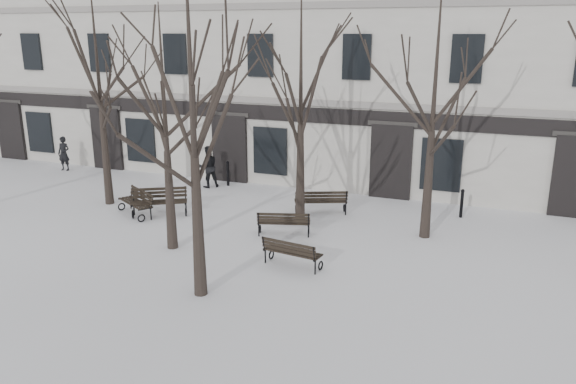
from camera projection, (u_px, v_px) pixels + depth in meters
The scene contains 16 objects.
ground at pixel (214, 258), 16.30m from camera, with size 100.00×100.00×0.00m, color white.
building at pixel (343, 49), 26.38m from camera, with size 40.40×10.20×11.40m.
tree_1 at pixel (164, 101), 15.84m from camera, with size 4.97×4.97×7.10m.
tree_2 at pixel (191, 74), 12.56m from camera, with size 6.07×6.07×8.67m.
tree_4 at pixel (97, 63), 20.01m from camera, with size 5.86×5.86×8.37m.
tree_5 at pixel (301, 72), 17.81m from camera, with size 5.68×5.68×8.12m.
tree_6 at pixel (436, 75), 16.57m from camera, with size 5.69×5.69×8.13m.
bench_0 at pixel (159, 201), 19.96m from camera, with size 1.99×1.56×0.97m.
bench_1 at pixel (284, 222), 17.93m from camera, with size 1.76×1.07×0.84m.
bench_2 at pixel (292, 252), 15.52m from camera, with size 1.73×0.83×0.84m.
bench_3 at pixel (137, 202), 20.00m from camera, with size 1.84×1.43×0.90m.
bench_4 at pixel (321, 201), 20.02m from camera, with size 1.95×1.35×0.94m.
bollard_a at pixel (228, 173), 23.79m from camera, with size 0.14×0.14×1.07m.
bollard_b at pixel (462, 202), 19.70m from camera, with size 0.13×0.13×1.03m.
pedestrian_a at pixel (66, 170), 26.59m from camera, with size 0.59×0.39×1.61m, color black.
pedestrian_b at pixel (209, 187), 23.71m from camera, with size 0.86×0.67×1.76m, color black.
Camera 1 is at (7.55, -13.31, 6.32)m, focal length 35.00 mm.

